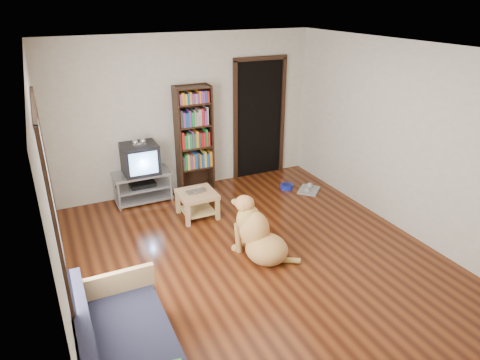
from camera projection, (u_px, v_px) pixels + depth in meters
name	position (u px, v px, depth m)	size (l,w,h in m)	color
ground	(254.00, 256.00, 5.55)	(5.00, 5.00, 0.00)	#5F2910
ceiling	(258.00, 49.00, 4.52)	(5.00, 5.00, 0.00)	white
wall_back	(187.00, 114.00, 7.11)	(4.50, 4.50, 0.00)	beige
wall_front	(421.00, 281.00, 2.96)	(4.50, 4.50, 0.00)	beige
wall_left	(50.00, 199.00, 4.16)	(5.00, 5.00, 0.00)	beige
wall_right	(400.00, 138.00, 5.92)	(5.00, 5.00, 0.00)	beige
laptop	(197.00, 192.00, 6.38)	(0.31, 0.20, 0.02)	#BBBBBF
dog_bowl	(287.00, 186.00, 7.49)	(0.22, 0.22, 0.08)	navy
grey_rag	(309.00, 190.00, 7.41)	(0.40, 0.32, 0.03)	gray
window	(52.00, 201.00, 3.67)	(0.03, 1.46, 1.70)	white
doorway	(259.00, 116.00, 7.70)	(1.03, 0.05, 2.19)	black
tv_stand	(143.00, 186.00, 6.96)	(0.90, 0.45, 0.50)	#99999E
crt_tv	(140.00, 158.00, 6.79)	(0.55, 0.52, 0.58)	black
bookshelf	(194.00, 134.00, 7.12)	(0.60, 0.30, 1.80)	black
coffee_table	(197.00, 200.00, 6.46)	(0.55, 0.55, 0.40)	tan
dog	(258.00, 236.00, 5.45)	(0.72, 0.92, 0.83)	tan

